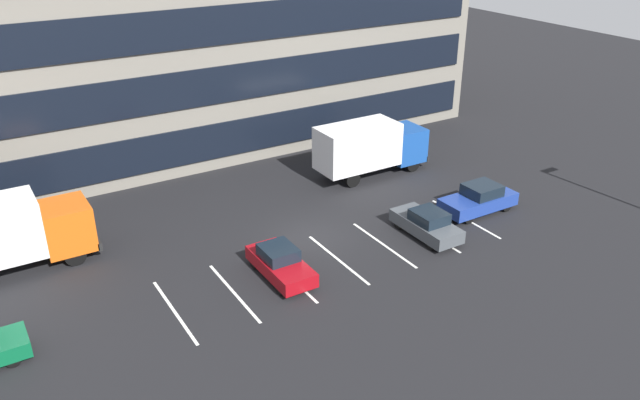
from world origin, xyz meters
name	(u,v)px	position (x,y,z in m)	size (l,w,h in m)	color
ground_plane	(310,237)	(0.00, 0.00, 0.00)	(120.00, 120.00, 0.00)	black
office_building	(177,39)	(0.00, 17.95, 7.20)	(40.92, 14.05, 14.40)	slate
lot_markings	(338,259)	(0.00, -2.69, 0.00)	(16.94, 5.40, 0.01)	silver
box_truck_blue	(370,146)	(7.47, 5.18, 1.95)	(7.46, 2.47, 3.46)	#194799
box_truck_orange	(1,233)	(-13.93, 4.61, 2.04)	(7.81, 2.59, 3.62)	#D85914
sedan_maroon	(280,263)	(-3.12, -2.53, 0.69)	(1.71, 4.09, 1.47)	maroon
sedan_navy	(479,199)	(9.65, -2.37, 0.76)	(4.48, 1.87, 1.60)	navy
sedan_charcoal	(427,224)	(5.28, -3.06, 0.70)	(1.73, 4.12, 1.48)	#474C51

